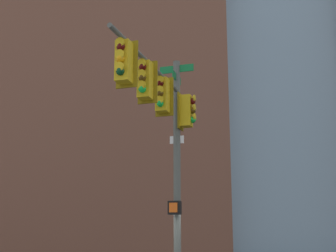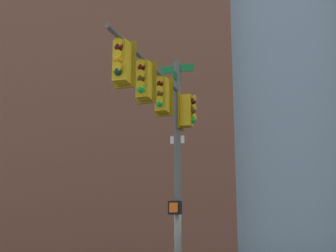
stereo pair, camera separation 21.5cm
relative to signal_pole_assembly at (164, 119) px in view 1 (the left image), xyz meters
The scene contains 1 object.
signal_pole_assembly is the anchor object (origin of this frame).
Camera 1 is at (-3.40, -14.49, 1.75)m, focal length 52.39 mm.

